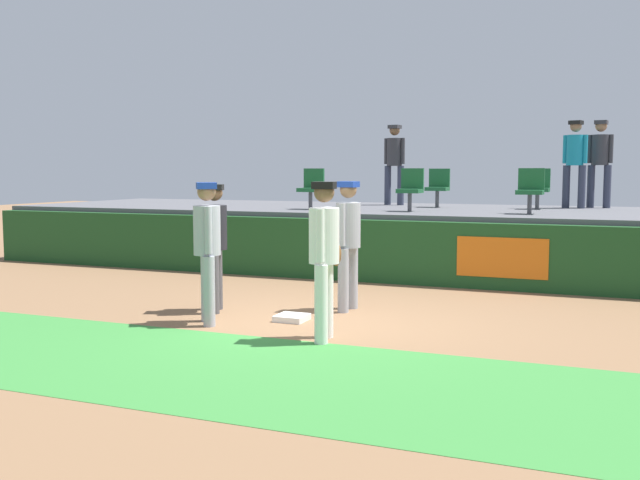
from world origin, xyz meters
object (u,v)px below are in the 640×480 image
Objects in this scene: seat_front_center at (411,187)px; spectator_hooded at (394,159)px; player_umpire at (215,238)px; spectator_casual at (600,157)px; player_coach_visitor at (207,242)px; spectator_capped at (575,158)px; player_fielder_home at (325,249)px; seat_front_left at (312,186)px; seat_front_right at (530,188)px; seat_back_right at (538,186)px; first_base at (292,318)px; player_runner_visitor at (348,236)px; seat_back_center at (438,186)px.

spectator_hooded reaches higher than seat_front_center.
spectator_casual is at bearing 126.02° from player_umpire.
spectator_capped reaches higher than player_coach_visitor.
player_fielder_home is at bearing 44.58° from player_coach_visitor.
player_fielder_home is at bearing -65.76° from seat_front_left.
seat_front_right is (1.67, 5.99, 0.60)m from player_fielder_home.
spectator_casual reaches higher than player_coach_visitor.
seat_back_right is 3.39m from spectator_hooded.
player_fielder_home is 1.02× the size of spectator_hooded.
spectator_hooded is 1.00× the size of spectator_capped.
seat_front_right is at bearing 76.49° from spectator_casual.
spectator_hooded is at bearing 143.69° from seat_front_right.
player_runner_visitor is at bearing 65.20° from first_base.
seat_front_left is (-2.69, 5.99, 0.60)m from player_fielder_home.
spectator_casual is (3.25, 1.01, 0.60)m from seat_back_center.
first_base is 0.48× the size of seat_back_right.
seat_front_center is (-0.21, 4.14, 0.61)m from player_runner_visitor.
seat_front_left is at bearing 41.57° from spectator_capped.
seat_front_center is 1.00× the size of seat_back_right.
spectator_casual is (5.48, 2.81, 0.60)m from seat_front_left.
seat_back_center and seat_back_right have the same top height.
seat_back_center is (1.30, 7.49, 0.61)m from player_coach_visitor.
player_runner_visitor is at bearing -178.72° from player_fielder_home.
seat_back_center is at bearing 139.92° from seat_front_right.
seat_back_right is at bearing 60.25° from spectator_capped.
seat_front_right is 1.00× the size of seat_back_right.
seat_back_center is at bearing 86.99° from first_base.
seat_front_left reaches higher than first_base.
player_runner_visitor is 1.89m from player_umpire.
seat_front_right is at bearing 112.86° from player_coach_visitor.
seat_back_center is 1.47m from spectator_hooded.
spectator_capped reaches higher than first_base.
seat_back_center is (-0.47, 7.79, 0.60)m from player_fielder_home.
player_fielder_home is 2.24× the size of seat_front_left.
player_umpire reaches higher than first_base.
seat_front_right is at bearing -88.62° from seat_back_right.
seat_front_center and seat_front_left have the same top height.
seat_front_center is (-0.12, -1.80, -0.00)m from seat_back_center.
spectator_hooded is (-0.82, 7.54, 2.24)m from first_base.
player_fielder_home is at bearing -84.37° from seat_front_center.
seat_front_left is 4.68m from seat_back_right.
seat_back_center reaches higher than first_base.
player_runner_visitor reaches higher than player_coach_visitor.
spectator_hooded is (-3.28, 0.64, 0.60)m from seat_back_right.
player_runner_visitor is 7.73m from spectator_casual.
seat_back_center is at bearing 25.40° from spectator_casual.
first_base is at bearing -109.60° from seat_back_right.
spectator_hooded reaches higher than player_fielder_home.
spectator_capped is at bearing 45.00° from seat_back_right.
spectator_casual is at bearing 41.17° from seat_back_right.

